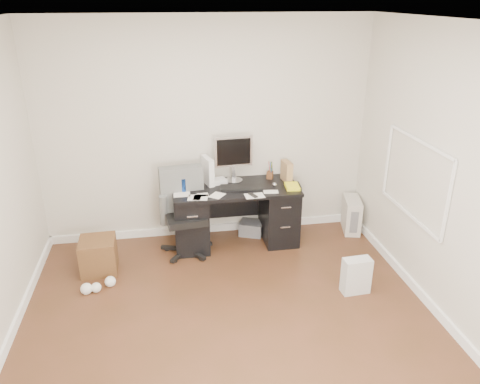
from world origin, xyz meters
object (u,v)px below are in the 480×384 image
object	(u,v)px
keyboard	(242,188)
office_chair	(185,213)
pc_tower	(351,215)
wicker_basket	(99,255)
desk	(236,213)
lcd_monitor	(233,159)

from	to	relation	value
keyboard	office_chair	xyz separation A→B (m)	(-0.68, -0.09, -0.24)
pc_tower	wicker_basket	bearing A→B (deg)	-158.22
desk	office_chair	xyz separation A→B (m)	(-0.62, -0.15, 0.12)
desk	office_chair	world-z (taller)	office_chair
keyboard	pc_tower	bearing A→B (deg)	11.63
pc_tower	desk	bearing A→B (deg)	-163.77
pc_tower	lcd_monitor	bearing A→B (deg)	-170.58
desk	office_chair	size ratio (longest dim) A/B	1.44
pc_tower	wicker_basket	xyz separation A→B (m)	(-3.17, -0.47, -0.03)
lcd_monitor	pc_tower	distance (m)	1.76
pc_tower	keyboard	bearing A→B (deg)	-161.22
desk	pc_tower	xyz separation A→B (m)	(1.55, 0.08, -0.18)
office_chair	wicker_basket	size ratio (longest dim) A/B	2.69
wicker_basket	pc_tower	bearing A→B (deg)	8.41
keyboard	pc_tower	xyz separation A→B (m)	(1.49, 0.14, -0.54)
lcd_monitor	wicker_basket	distance (m)	1.92
lcd_monitor	office_chair	xyz separation A→B (m)	(-0.63, -0.33, -0.52)
lcd_monitor	office_chair	distance (m)	0.88
office_chair	lcd_monitor	bearing A→B (deg)	20.84
wicker_basket	desk	bearing A→B (deg)	13.59
office_chair	pc_tower	bearing A→B (deg)	-1.30
keyboard	office_chair	size ratio (longest dim) A/B	0.48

